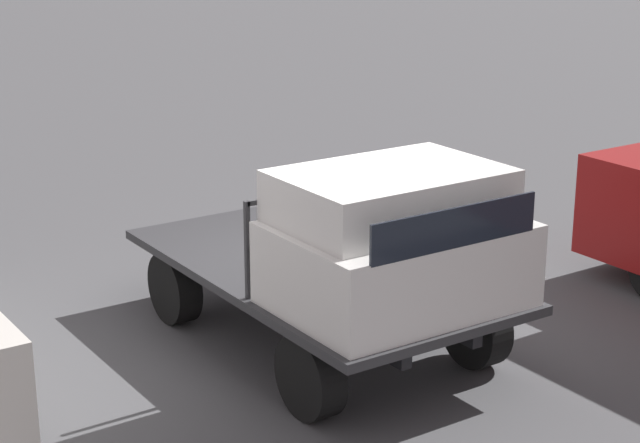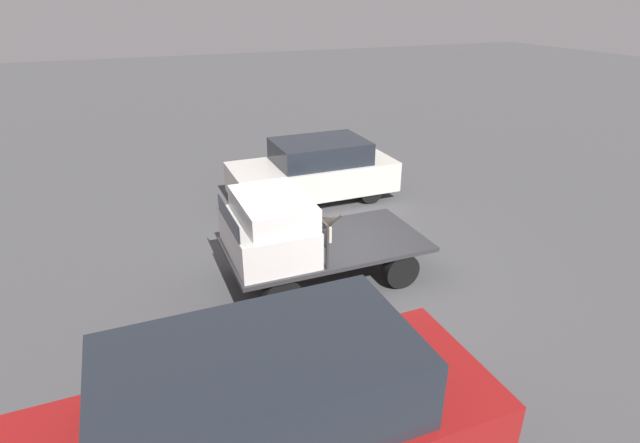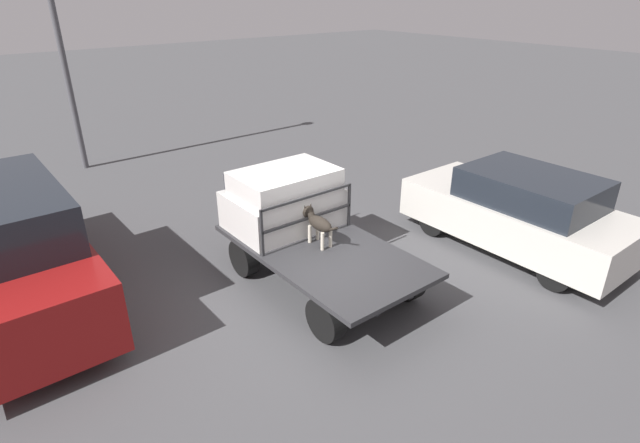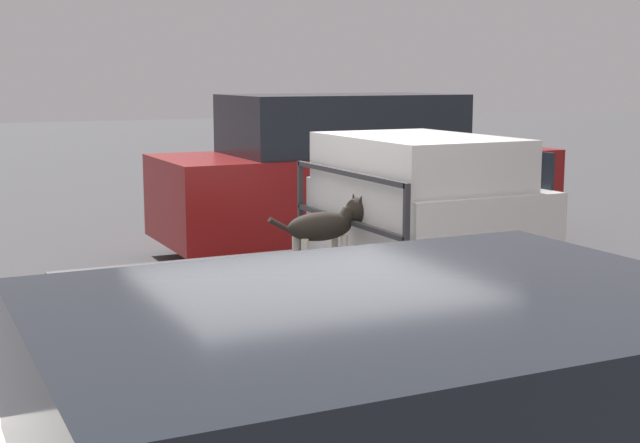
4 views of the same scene
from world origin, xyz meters
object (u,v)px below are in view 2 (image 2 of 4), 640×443
object	(u,v)px
flatbed_truck	(326,251)
parked_pickup_far	(244,441)
dog	(315,224)
parked_sedan	(314,171)

from	to	relation	value
flatbed_truck	parked_pickup_far	world-z (taller)	parked_pickup_far
dog	parked_sedan	xyz separation A→B (m)	(-1.48, -3.77, -0.34)
flatbed_truck	parked_pickup_far	distance (m)	4.93
parked_sedan	parked_pickup_far	distance (m)	8.87
dog	parked_pickup_far	xyz separation A→B (m)	(2.43, 4.20, -0.13)
flatbed_truck	parked_sedan	bearing A→B (deg)	-108.52
flatbed_truck	parked_pickup_far	size ratio (longest dim) A/B	0.69
parked_pickup_far	dog	bearing A→B (deg)	-112.89
flatbed_truck	parked_sedan	distance (m)	4.03
flatbed_truck	parked_pickup_far	xyz separation A→B (m)	(2.63, 4.15, 0.46)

